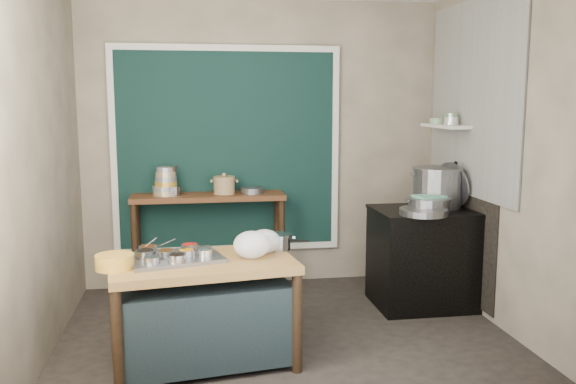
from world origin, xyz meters
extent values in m
cube|color=#2E2823|center=(0.00, 0.00, -0.01)|extent=(3.50, 3.00, 0.02)
cube|color=gray|center=(0.00, 1.51, 1.40)|extent=(3.50, 0.02, 2.80)
cube|color=gray|center=(-1.76, 0.00, 1.40)|extent=(0.02, 3.00, 2.80)
cube|color=gray|center=(1.76, 0.00, 1.40)|extent=(0.02, 3.00, 2.80)
cube|color=black|center=(-0.35, 1.47, 1.35)|extent=(2.10, 0.02, 1.90)
cube|color=#B2B2AA|center=(1.74, 0.55, 1.85)|extent=(0.02, 1.70, 1.70)
cube|color=black|center=(1.74, 0.65, 0.70)|extent=(0.01, 1.30, 1.30)
cube|color=beige|center=(1.63, 0.85, 1.60)|extent=(0.22, 0.70, 0.03)
cube|color=brown|center=(-0.65, -0.39, 0.38)|extent=(1.34, 0.89, 0.75)
cube|color=#532A17|center=(-0.55, 1.28, 0.47)|extent=(1.45, 0.40, 0.95)
cube|color=black|center=(1.35, 0.55, 0.42)|extent=(0.90, 0.68, 0.85)
cube|color=black|center=(1.35, 0.55, 0.86)|extent=(0.92, 0.69, 0.03)
cube|color=gray|center=(-0.83, -0.35, 0.76)|extent=(0.71, 0.58, 0.03)
cylinder|color=gray|center=(-0.82, -0.51, 0.80)|extent=(0.12, 0.12, 0.05)
cylinder|color=silver|center=(-0.63, -0.38, 0.80)|extent=(0.10, 0.10, 0.05)
cylinder|color=gray|center=(-1.02, -0.25, 0.80)|extent=(0.13, 0.13, 0.05)
cylinder|color=gray|center=(-1.03, -0.37, 0.80)|extent=(0.14, 0.14, 0.05)
cylinder|color=gray|center=(-0.89, -0.40, 0.80)|extent=(0.13, 0.13, 0.05)
cylinder|color=gray|center=(-0.75, -0.39, 0.80)|extent=(0.12, 0.12, 0.05)
cylinder|color=gray|center=(-0.98, -0.52, 0.80)|extent=(0.11, 0.11, 0.05)
cylinder|color=gray|center=(-0.73, -0.23, 0.80)|extent=(0.12, 0.12, 0.05)
cylinder|color=gold|center=(-1.21, -0.52, 0.80)|extent=(0.29, 0.29, 0.10)
ellipsoid|color=white|center=(-0.31, -0.39, 0.85)|extent=(0.28, 0.25, 0.19)
ellipsoid|color=white|center=(-0.20, -0.27, 0.84)|extent=(0.25, 0.22, 0.17)
cylinder|color=tan|center=(-0.95, 1.27, 0.97)|extent=(0.24, 0.24, 0.04)
cylinder|color=gray|center=(-0.95, 1.27, 1.02)|extent=(0.23, 0.23, 0.04)
cylinder|color=gold|center=(-0.95, 1.27, 1.06)|extent=(0.21, 0.21, 0.04)
cylinder|color=gray|center=(-0.95, 1.27, 1.11)|extent=(0.20, 0.20, 0.04)
cylinder|color=tan|center=(-0.95, 1.27, 1.15)|extent=(0.19, 0.19, 0.04)
cylinder|color=gray|center=(-0.95, 1.27, 1.20)|extent=(0.17, 0.17, 0.04)
cylinder|color=gray|center=(-0.87, 1.25, 0.99)|extent=(0.19, 0.19, 0.09)
cylinder|color=gray|center=(-0.13, 1.26, 0.98)|extent=(0.30, 0.30, 0.06)
cylinder|color=gray|center=(1.62, 0.63, 1.08)|extent=(0.21, 0.43, 0.41)
cube|color=#64A990|center=(1.32, 0.43, 1.02)|extent=(0.28, 0.24, 0.02)
cylinder|color=gray|center=(1.22, 0.30, 0.91)|extent=(0.42, 0.42, 0.05)
cylinder|color=silver|center=(1.63, 0.74, 1.63)|extent=(0.13, 0.13, 0.04)
cylinder|color=silver|center=(1.63, 0.74, 1.67)|extent=(0.12, 0.12, 0.04)
cylinder|color=gray|center=(1.63, 0.74, 1.70)|extent=(0.11, 0.11, 0.04)
cylinder|color=gray|center=(1.63, 1.05, 1.64)|extent=(0.17, 0.17, 0.05)
camera|label=1|loc=(-0.72, -4.50, 1.84)|focal=38.00mm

